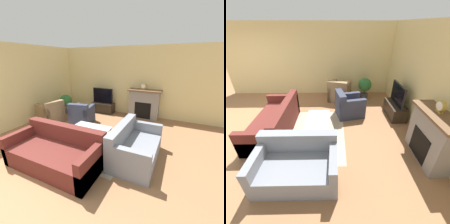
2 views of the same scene
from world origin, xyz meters
The scene contains 13 objects.
wall_back centered at (0.00, 5.04, 1.35)m, with size 7.93×0.06×2.70m.
wall_left centered at (-2.50, 2.51, 1.35)m, with size 0.06×8.01×2.70m.
area_rug centered at (0.34, 2.14, 0.00)m, with size 2.26×1.80×0.00m.
fireplace centered at (1.23, 4.80, 0.59)m, with size 1.24×0.48×1.12m.
tv_stand centered at (-0.54, 4.71, 0.21)m, with size 0.97×0.44×0.42m.
tv centered at (-0.54, 4.71, 0.74)m, with size 0.91×0.06×0.64m.
couch_sectional centered at (0.19, 1.19, 0.29)m, with size 2.05×0.95×0.82m.
couch_loveseat centered at (1.67, 2.10, 0.29)m, with size 0.91×1.49×0.82m.
armchair_by_window centered at (-1.79, 2.97, 0.30)m, with size 1.03×0.94×0.82m.
armchair_accent centered at (-0.60, 3.24, 0.30)m, with size 0.84×0.95×0.82m.
coffee_table centered at (0.34, 2.34, 0.38)m, with size 1.06×0.60×0.42m.
potted_plant centered at (-1.94, 3.97, 0.50)m, with size 0.51×0.51×0.80m.
mantel_clock centered at (1.16, 4.80, 1.25)m, with size 0.21×0.07×0.24m.
Camera 1 is at (2.45, -0.82, 2.18)m, focal length 24.00 mm.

